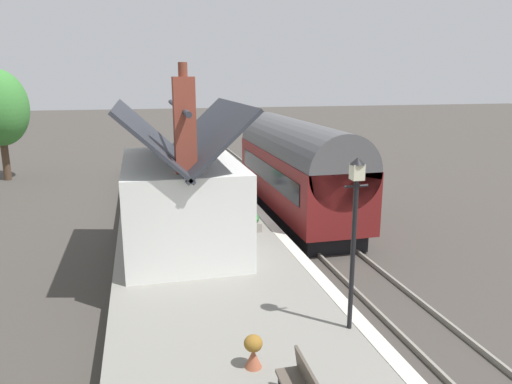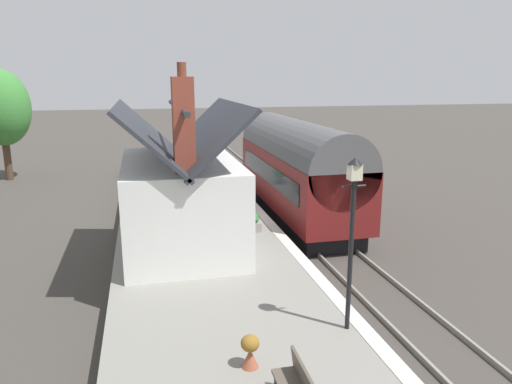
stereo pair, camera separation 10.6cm
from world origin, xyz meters
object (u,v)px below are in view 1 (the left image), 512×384
(planter_bench_right, at_px, (154,161))
(planter_under_sign, at_px, (254,221))
(planter_bench_left, at_px, (190,169))
(planter_by_door, at_px, (163,190))
(planter_edge_near, at_px, (219,177))
(planter_edge_far, at_px, (253,351))
(lamp_post_platform, at_px, (355,212))
(station_building, at_px, (182,198))
(planter_corner_building, at_px, (217,188))
(train, at_px, (297,169))
(bench_mid_platform, at_px, (181,159))

(planter_bench_right, distance_m, planter_under_sign, 12.80)
(planter_bench_left, xyz_separation_m, planter_by_door, (-4.98, 1.69, 0.04))
(planter_under_sign, distance_m, planter_edge_near, 6.87)
(planter_edge_far, bearing_deg, lamp_post_platform, -69.15)
(station_building, bearing_deg, lamp_post_platform, -154.34)
(planter_bench_left, xyz_separation_m, planter_edge_far, (-18.44, 0.77, 0.03))
(planter_corner_building, distance_m, planter_edge_near, 2.23)
(planter_bench_left, bearing_deg, planter_edge_far, 177.60)
(train, xyz_separation_m, planter_corner_building, (1.07, 3.35, -0.89))
(station_building, xyz_separation_m, planter_edge_near, (7.89, -2.47, -1.07))
(planter_bench_right, bearing_deg, planter_under_sign, -166.25)
(bench_mid_platform, bearing_deg, planter_edge_far, 178.57)
(planter_under_sign, bearing_deg, planter_edge_far, 166.36)
(planter_by_door, height_order, planter_edge_near, planter_edge_near)
(station_building, bearing_deg, planter_bench_right, 1.86)
(bench_mid_platform, xyz_separation_m, planter_bench_left, (-2.32, -0.25, -0.17))
(planter_edge_far, xyz_separation_m, planter_edge_near, (14.97, -1.83, 0.14))
(lamp_post_platform, bearing_deg, planter_bench_left, 5.08)
(planter_under_sign, bearing_deg, station_building, 111.41)
(planter_bench_left, bearing_deg, bench_mid_platform, 6.22)
(planter_corner_building, height_order, planter_edge_near, planter_corner_building)
(train, distance_m, planter_bench_right, 10.61)
(bench_mid_platform, bearing_deg, train, -154.90)
(train, height_order, planter_by_door, train)
(lamp_post_platform, bearing_deg, planter_edge_near, 2.06)
(station_building, xyz_separation_m, planter_edge_far, (-7.08, -0.64, -1.21))
(planter_under_sign, relative_size, planter_corner_building, 1.17)
(station_building, relative_size, bench_mid_platform, 4.58)
(station_building, relative_size, planter_edge_near, 7.41)
(station_building, relative_size, planter_bench_left, 6.71)
(planter_edge_near, xyz_separation_m, lamp_post_platform, (-14.08, -0.51, 2.12))
(planter_bench_right, relative_size, planter_corner_building, 0.92)
(planter_corner_building, distance_m, lamp_post_platform, 12.12)
(planter_edge_far, bearing_deg, planter_corner_building, -6.27)
(planter_edge_near, bearing_deg, train, -138.04)
(planter_edge_far, distance_m, planter_edge_near, 15.09)
(station_building, xyz_separation_m, planter_bench_right, (13.45, 0.44, -1.09))
(planter_under_sign, height_order, planter_edge_near, planter_edge_near)
(planter_edge_near, bearing_deg, planter_corner_building, 169.10)
(train, bearing_deg, planter_under_sign, 142.34)
(planter_by_door, bearing_deg, planter_corner_building, -106.26)
(train, height_order, station_building, station_building)
(planter_bench_left, distance_m, planter_edge_near, 3.62)
(bench_mid_platform, xyz_separation_m, planter_edge_near, (-5.79, -1.31, -0.01))
(planter_corner_building, xyz_separation_m, planter_by_door, (0.68, 2.32, -0.11))
(planter_edge_far, relative_size, planter_edge_near, 0.75)
(station_building, distance_m, planter_edge_near, 8.34)
(station_building, bearing_deg, planter_bench_left, -7.09)
(station_building, relative_size, planter_bench_right, 7.72)
(planter_under_sign, xyz_separation_m, planter_edge_far, (-8.10, 1.97, 0.05))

